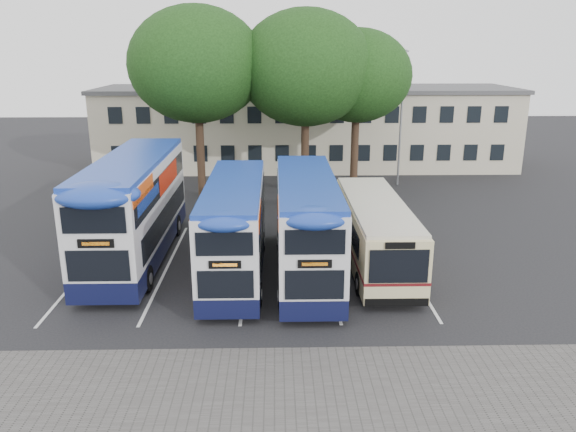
# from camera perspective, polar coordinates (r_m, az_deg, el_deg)

# --- Properties ---
(ground) EXTENTS (120.00, 120.00, 0.00)m
(ground) POSITION_cam_1_polar(r_m,az_deg,el_deg) (20.31, 5.98, -10.31)
(ground) COLOR black
(ground) RESTS_ON ground
(paving_strip) EXTENTS (40.00, 6.00, 0.01)m
(paving_strip) POSITION_cam_1_polar(r_m,az_deg,el_deg) (15.88, 0.74, -18.69)
(paving_strip) COLOR #595654
(paving_strip) RESTS_ON ground
(bay_lines) EXTENTS (14.12, 11.00, 0.01)m
(bay_lines) POSITION_cam_1_polar(r_m,az_deg,el_deg) (24.74, -4.14, -5.12)
(bay_lines) COLOR silver
(bay_lines) RESTS_ON ground
(depot_building) EXTENTS (32.40, 8.40, 6.20)m
(depot_building) POSITION_cam_1_polar(r_m,az_deg,el_deg) (45.38, 1.89, 9.12)
(depot_building) COLOR #C1B89B
(depot_building) RESTS_ON ground
(lamp_post) EXTENTS (0.25, 1.05, 9.06)m
(lamp_post) POSITION_cam_1_polar(r_m,az_deg,el_deg) (39.05, 11.47, 10.40)
(lamp_post) COLOR gray
(lamp_post) RESTS_ON ground
(tree_left) EXTENTS (8.16, 8.16, 11.69)m
(tree_left) POSITION_cam_1_polar(r_m,az_deg,el_deg) (35.22, -9.27, 14.94)
(tree_left) COLOR black
(tree_left) RESTS_ON ground
(tree_mid) EXTENTS (8.31, 8.31, 11.54)m
(tree_mid) POSITION_cam_1_polar(r_m,az_deg,el_deg) (35.37, 1.81, 14.80)
(tree_mid) COLOR black
(tree_mid) RESTS_ON ground
(tree_right) EXTENTS (6.88, 6.88, 10.41)m
(tree_right) POSITION_cam_1_polar(r_m,az_deg,el_deg) (36.71, 7.03, 13.94)
(tree_right) COLOR black
(tree_right) RESTS_ON ground
(bus_dd_left) EXTENTS (2.69, 11.09, 4.62)m
(bus_dd_left) POSITION_cam_1_polar(r_m,az_deg,el_deg) (25.78, -15.31, 1.19)
(bus_dd_left) COLOR black
(bus_dd_left) RESTS_ON ground
(bus_dd_mid) EXTENTS (2.31, 9.52, 3.97)m
(bus_dd_mid) POSITION_cam_1_polar(r_m,az_deg,el_deg) (23.34, -5.42, -0.83)
(bus_dd_mid) COLOR black
(bus_dd_mid) RESTS_ON ground
(bus_dd_right) EXTENTS (2.41, 9.94, 4.14)m
(bus_dd_right) POSITION_cam_1_polar(r_m,az_deg,el_deg) (23.24, 1.90, -0.58)
(bus_dd_right) COLOR black
(bus_dd_right) RESTS_ON ground
(bus_single) EXTENTS (2.45, 9.63, 2.87)m
(bus_single) POSITION_cam_1_polar(r_m,az_deg,el_deg) (24.77, 8.82, -1.26)
(bus_single) COLOR beige
(bus_single) RESTS_ON ground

